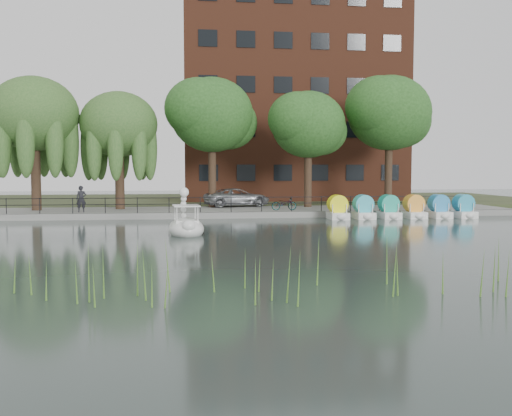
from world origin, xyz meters
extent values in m
plane|color=#3C4945|center=(0.00, 0.00, 0.00)|extent=(120.00, 120.00, 0.00)
cube|color=gray|center=(0.00, 16.00, 0.20)|extent=(40.00, 6.00, 0.40)
cube|color=gray|center=(0.00, 13.05, 0.20)|extent=(40.00, 0.25, 0.40)
cube|color=#47512D|center=(0.00, 30.00, 0.18)|extent=(60.00, 22.00, 0.36)
cylinder|color=black|center=(0.00, 13.25, 1.35)|extent=(32.00, 0.04, 0.04)
cylinder|color=black|center=(0.00, 13.25, 0.95)|extent=(32.00, 0.04, 0.04)
cylinder|color=black|center=(0.00, 13.25, 0.90)|extent=(0.05, 0.05, 1.00)
cube|color=#4C1E16|center=(7.00, 30.00, 9.36)|extent=(20.00, 10.00, 18.00)
cylinder|color=#473323|center=(-13.00, 16.50, 2.50)|extent=(0.60, 0.60, 4.20)
ellipsoid|color=#577C39|center=(-13.00, 16.50, 6.91)|extent=(5.88, 5.88, 5.00)
cylinder|color=#473323|center=(-7.50, 17.00, 2.30)|extent=(0.60, 0.60, 3.80)
ellipsoid|color=#577C39|center=(-7.50, 17.00, 6.29)|extent=(5.32, 5.32, 4.52)
cylinder|color=#473323|center=(-1.00, 18.00, 2.65)|extent=(0.60, 0.60, 4.50)
ellipsoid|color=#3E792E|center=(-1.00, 18.00, 7.10)|extent=(6.00, 6.00, 5.10)
cylinder|color=#473323|center=(6.00, 17.50, 2.42)|extent=(0.60, 0.60, 4.05)
ellipsoid|color=#3E792E|center=(6.00, 17.50, 6.43)|extent=(5.40, 5.40, 4.59)
cylinder|color=#473323|center=(12.50, 18.50, 2.76)|extent=(0.60, 0.60, 4.72)
ellipsoid|color=#3E792E|center=(12.50, 18.50, 7.44)|extent=(6.30, 6.30, 5.36)
imported|color=gray|center=(0.87, 18.49, 1.18)|extent=(3.87, 6.05, 1.55)
imported|color=gray|center=(3.69, 14.39, 0.90)|extent=(0.69, 1.75, 1.00)
imported|color=black|center=(-9.64, 14.20, 1.39)|extent=(0.76, 0.56, 1.98)
ellipsoid|color=white|center=(-2.91, 4.18, 0.30)|extent=(1.97, 2.87, 0.60)
cube|color=white|center=(-2.90, 4.08, 0.60)|extent=(1.22, 1.31, 0.30)
cube|color=white|center=(-2.90, 4.13, 1.43)|extent=(1.39, 1.47, 0.06)
ellipsoid|color=white|center=(-2.79, 3.03, 0.55)|extent=(0.68, 0.55, 0.56)
sphere|color=white|center=(-3.00, 5.07, 2.05)|extent=(0.48, 0.48, 0.48)
cone|color=black|center=(-3.03, 5.39, 2.02)|extent=(0.23, 0.28, 0.20)
cylinder|color=yellow|center=(-3.02, 5.25, 2.03)|extent=(0.27, 0.13, 0.26)
cube|color=white|center=(6.72, 11.74, 0.22)|extent=(1.15, 1.70, 0.44)
cylinder|color=#FFFE13|center=(6.72, 11.84, 0.95)|extent=(0.90, 1.20, 0.90)
cube|color=white|center=(8.42, 11.74, 0.22)|extent=(1.15, 1.70, 0.44)
cylinder|color=#36B5C8|center=(8.42, 11.84, 0.95)|extent=(0.90, 1.20, 0.90)
cube|color=white|center=(10.12, 11.74, 0.22)|extent=(1.15, 1.70, 0.44)
cylinder|color=#1BA88B|center=(10.12, 11.84, 0.95)|extent=(0.90, 1.20, 0.90)
cube|color=white|center=(11.82, 11.74, 0.22)|extent=(1.15, 1.70, 0.44)
cylinder|color=#FFA42F|center=(11.82, 11.84, 0.95)|extent=(0.90, 1.20, 0.90)
cube|color=white|center=(13.52, 11.74, 0.22)|extent=(1.15, 1.70, 0.44)
cylinder|color=#2887C9|center=(13.52, 11.84, 0.95)|extent=(0.90, 1.20, 0.90)
cube|color=white|center=(15.22, 11.74, 0.22)|extent=(1.15, 1.70, 0.44)
cylinder|color=teal|center=(15.22, 11.84, 0.95)|extent=(0.90, 1.20, 0.90)
camera|label=1|loc=(-2.88, -23.64, 3.25)|focal=40.00mm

